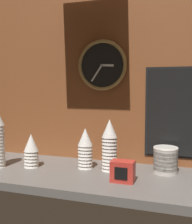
% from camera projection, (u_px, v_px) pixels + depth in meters
% --- Properties ---
extents(ground_plane, '(1.60, 0.56, 0.04)m').
position_uv_depth(ground_plane, '(99.00, 177.00, 1.46)').
color(ground_plane, slate).
extents(wall_tiled_back, '(1.60, 0.03, 1.05)m').
position_uv_depth(wall_tiled_back, '(113.00, 73.00, 1.66)').
color(wall_tiled_back, brown).
rests_on(wall_tiled_back, ground_plane).
extents(cup_stack_center_right, '(0.08, 0.08, 0.28)m').
position_uv_depth(cup_stack_center_right, '(109.00, 145.00, 1.49)').
color(cup_stack_center_right, white).
rests_on(cup_stack_center_right, ground_plane).
extents(cup_stack_center, '(0.08, 0.08, 0.22)m').
position_uv_depth(cup_stack_center, '(85.00, 148.00, 1.54)').
color(cup_stack_center, white).
rests_on(cup_stack_center, ground_plane).
extents(cup_stack_left, '(0.08, 0.08, 0.19)m').
position_uv_depth(cup_stack_left, '(31.00, 150.00, 1.56)').
color(cup_stack_left, white).
rests_on(cup_stack_left, ground_plane).
extents(bowl_stack_right, '(0.13, 0.13, 0.14)m').
position_uv_depth(bowl_stack_right, '(166.00, 159.00, 1.45)').
color(bowl_stack_right, beige).
rests_on(bowl_stack_right, ground_plane).
extents(wall_clock, '(0.30, 0.03, 0.30)m').
position_uv_depth(wall_clock, '(102.00, 65.00, 1.64)').
color(wall_clock, black).
extents(menu_board, '(0.49, 0.01, 0.50)m').
position_uv_depth(menu_board, '(190.00, 113.00, 1.52)').
color(menu_board, black).
extents(napkin_dispenser, '(0.11, 0.08, 0.10)m').
position_uv_depth(napkin_dispenser, '(123.00, 171.00, 1.32)').
color(napkin_dispenser, red).
rests_on(napkin_dispenser, ground_plane).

